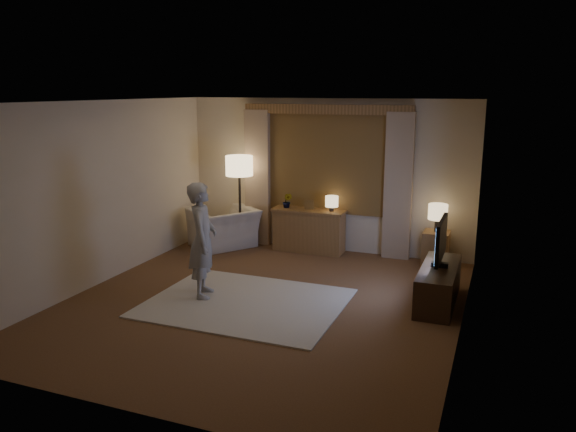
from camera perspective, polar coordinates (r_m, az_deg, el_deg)
The scene contains 13 objects.
room at distance 7.55m, azimuth -1.18°, elevation 1.97°, with size 5.04×5.54×2.64m.
rug at distance 7.47m, azimuth -4.32°, elevation -8.78°, with size 2.50×2.00×0.02m, color beige.
sideboard at distance 9.67m, azimuth 2.14°, elevation -1.59°, with size 1.20×0.40×0.70m, color brown.
picture_frame at distance 9.57m, azimuth 2.16°, elevation 1.02°, with size 0.16×0.02×0.20m, color brown.
plant at distance 9.69m, azimuth -0.07°, elevation 1.49°, with size 0.17×0.13×0.30m, color #999999.
table_lamp_sideboard at distance 9.42m, azimuth 4.47°, elevation 1.42°, with size 0.22×0.22×0.30m.
floor_lamp at distance 9.78m, azimuth -4.97°, elevation 4.60°, with size 0.47×0.47×1.62m.
armchair at distance 9.99m, azimuth -6.53°, elevation -1.22°, with size 1.06×0.93×0.69m, color beige.
side_table at distance 9.19m, azimuth 14.77°, elevation -3.24°, with size 0.40×0.40×0.56m, color brown.
table_lamp_side at distance 9.05m, azimuth 14.98°, elevation 0.34°, with size 0.30×0.30×0.44m.
tv_stand at distance 7.64m, azimuth 15.03°, elevation -6.79°, with size 0.45×1.40×0.50m, color black.
tv at distance 7.46m, azimuth 15.29°, elevation -2.45°, with size 0.21×0.88×0.63m.
person at distance 7.53m, azimuth -8.67°, elevation -2.42°, with size 0.57×0.37×1.55m, color #A4A098.
Camera 1 is at (2.84, -6.35, 2.76)m, focal length 35.00 mm.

